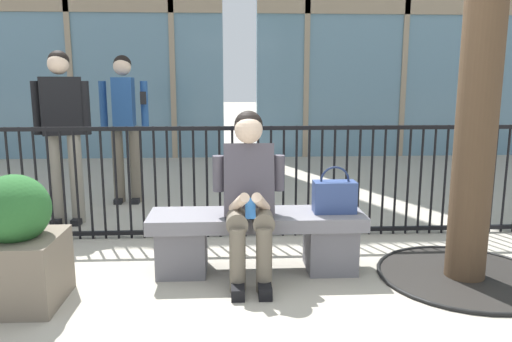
{
  "coord_description": "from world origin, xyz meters",
  "views": [
    {
      "loc": [
        -0.19,
        -3.49,
        1.42
      ],
      "look_at": [
        0.0,
        0.1,
        0.75
      ],
      "focal_mm": 34.06,
      "sensor_mm": 36.0,
      "label": 1
    }
  ],
  "objects_px": {
    "seated_person_with_phone": "(249,191)",
    "planter": "(17,246)",
    "stone_bench": "(257,236)",
    "bystander_at_railing": "(62,124)",
    "bystander_further_back": "(125,118)",
    "handbag_on_bench": "(334,196)"
  },
  "relations": [
    {
      "from": "bystander_at_railing",
      "to": "bystander_further_back",
      "type": "height_order",
      "value": "same"
    },
    {
      "from": "seated_person_with_phone",
      "to": "planter",
      "type": "xyz_separation_m",
      "value": [
        -1.49,
        -0.36,
        -0.26
      ]
    },
    {
      "from": "stone_bench",
      "to": "planter",
      "type": "xyz_separation_m",
      "value": [
        -1.55,
        -0.49,
        0.12
      ]
    },
    {
      "from": "bystander_at_railing",
      "to": "planter",
      "type": "xyz_separation_m",
      "value": [
        0.29,
        -1.85,
        -0.61
      ]
    },
    {
      "from": "seated_person_with_phone",
      "to": "stone_bench",
      "type": "bearing_deg",
      "value": 64.69
    },
    {
      "from": "bystander_further_back",
      "to": "bystander_at_railing",
      "type": "bearing_deg",
      "value": -116.73
    },
    {
      "from": "handbag_on_bench",
      "to": "stone_bench",
      "type": "bearing_deg",
      "value": 179.01
    },
    {
      "from": "bystander_further_back",
      "to": "seated_person_with_phone",
      "type": "bearing_deg",
      "value": -60.0
    },
    {
      "from": "seated_person_with_phone",
      "to": "bystander_further_back",
      "type": "distance_m",
      "value": 2.73
    },
    {
      "from": "handbag_on_bench",
      "to": "bystander_at_railing",
      "type": "relative_size",
      "value": 0.21
    },
    {
      "from": "stone_bench",
      "to": "bystander_at_railing",
      "type": "distance_m",
      "value": 2.4
    },
    {
      "from": "seated_person_with_phone",
      "to": "handbag_on_bench",
      "type": "height_order",
      "value": "seated_person_with_phone"
    },
    {
      "from": "stone_bench",
      "to": "handbag_on_bench",
      "type": "distance_m",
      "value": 0.66
    },
    {
      "from": "planter",
      "to": "bystander_at_railing",
      "type": "bearing_deg",
      "value": 98.95
    },
    {
      "from": "bystander_at_railing",
      "to": "planter",
      "type": "distance_m",
      "value": 1.97
    },
    {
      "from": "handbag_on_bench",
      "to": "bystander_further_back",
      "type": "distance_m",
      "value": 3.01
    },
    {
      "from": "stone_bench",
      "to": "bystander_further_back",
      "type": "bearing_deg",
      "value": 122.56
    },
    {
      "from": "stone_bench",
      "to": "bystander_at_railing",
      "type": "height_order",
      "value": "bystander_at_railing"
    },
    {
      "from": "handbag_on_bench",
      "to": "planter",
      "type": "height_order",
      "value": "planter"
    },
    {
      "from": "handbag_on_bench",
      "to": "bystander_at_railing",
      "type": "xyz_separation_m",
      "value": [
        -2.42,
        1.38,
        0.43
      ]
    },
    {
      "from": "bystander_further_back",
      "to": "planter",
      "type": "height_order",
      "value": "bystander_further_back"
    },
    {
      "from": "seated_person_with_phone",
      "to": "bystander_at_railing",
      "type": "xyz_separation_m",
      "value": [
        -1.78,
        1.5,
        0.35
      ]
    }
  ]
}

